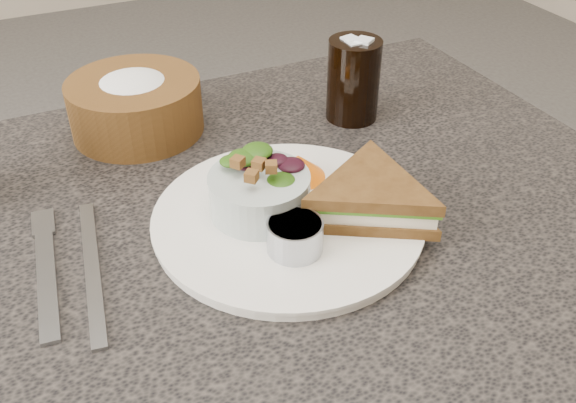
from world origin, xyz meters
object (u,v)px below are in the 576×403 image
(dressing_ramekin, at_px, (295,236))
(bread_basket, at_px, (134,97))
(dinner_plate, at_px, (288,219))
(salad_bowl, at_px, (259,187))
(sandwich, at_px, (371,197))
(cola_glass, at_px, (354,76))

(dressing_ramekin, relative_size, bread_basket, 0.33)
(dinner_plate, distance_m, salad_bowl, 0.05)
(sandwich, bearing_deg, bread_basket, 149.51)
(dinner_plate, bearing_deg, bread_basket, 108.87)
(cola_glass, bearing_deg, dressing_ramekin, -130.52)
(dressing_ramekin, bearing_deg, cola_glass, 49.48)
(dressing_ramekin, bearing_deg, bread_basket, 102.80)
(bread_basket, bearing_deg, sandwich, -60.73)
(dinner_plate, relative_size, bread_basket, 1.67)
(sandwich, height_order, salad_bowl, salad_bowl)
(dinner_plate, height_order, dressing_ramekin, dressing_ramekin)
(dinner_plate, height_order, cola_glass, cola_glass)
(bread_basket, relative_size, cola_glass, 1.41)
(salad_bowl, bearing_deg, cola_glass, 37.95)
(sandwich, xyz_separation_m, salad_bowl, (-0.10, 0.06, 0.01))
(salad_bowl, height_order, dressing_ramekin, salad_bowl)
(bread_basket, bearing_deg, dressing_ramekin, -77.20)
(bread_basket, xyz_separation_m, cola_glass, (0.28, -0.09, 0.01))
(dinner_plate, bearing_deg, cola_glass, 44.68)
(dinner_plate, bearing_deg, dressing_ramekin, -108.66)
(salad_bowl, height_order, cola_glass, cola_glass)
(bread_basket, bearing_deg, dinner_plate, -71.13)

